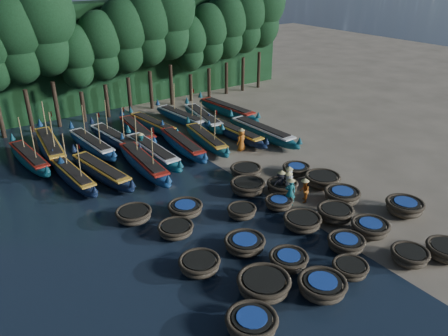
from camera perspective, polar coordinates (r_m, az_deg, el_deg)
ground at (r=28.11m, az=4.98°, el=-3.23°), size 120.00×120.00×0.00m
foliage_wall at (r=45.89m, az=-14.59°, el=14.08°), size 40.00×3.00×10.00m
coracle_0 at (r=18.35m, az=3.63°, el=-19.61°), size 2.58×2.58×0.84m
coracle_1 at (r=20.42m, az=12.69°, el=-14.84°), size 2.63×2.63×0.79m
coracle_2 at (r=21.83m, az=16.14°, el=-12.53°), size 1.89×1.89×0.67m
coracle_3 at (r=23.56m, az=23.08°, el=-10.51°), size 1.98×1.98×0.73m
coracle_4 at (r=24.66m, az=27.00°, el=-9.57°), size 2.08×2.08×0.77m
coracle_5 at (r=20.07m, az=5.20°, el=-14.94°), size 2.46×2.46×0.85m
coracle_6 at (r=21.68m, az=8.43°, el=-11.82°), size 2.27×2.27×0.73m
coracle_7 at (r=23.46m, az=15.65°, el=-9.43°), size 2.37×2.37×0.70m
coracle_8 at (r=24.96m, az=18.53°, el=-7.42°), size 2.09×2.09×0.79m
coracle_9 at (r=27.60m, az=22.52°, el=-4.69°), size 2.22×2.22×0.85m
coracle_10 at (r=21.27m, az=-3.22°, el=-12.45°), size 2.38×2.38×0.71m
coracle_11 at (r=22.60m, az=2.72°, el=-9.84°), size 2.50×2.50×0.71m
coracle_12 at (r=24.63m, az=10.19°, el=-6.92°), size 2.19×2.19×0.75m
coracle_13 at (r=25.71m, az=14.32°, el=-5.75°), size 2.09×2.09×0.82m
coracle_14 at (r=27.62m, az=15.15°, el=-3.51°), size 2.24×2.24×0.84m
coracle_15 at (r=23.88m, az=-6.32°, el=-7.97°), size 2.36×2.36×0.64m
coracle_16 at (r=25.28m, az=2.33°, el=-5.70°), size 1.72×1.72×0.67m
coracle_17 at (r=26.34m, az=7.18°, el=-4.54°), size 1.92×1.92×0.64m
coracle_18 at (r=27.99m, az=7.61°, el=-2.44°), size 2.22×2.22×0.80m
coracle_19 at (r=29.39m, az=12.73°, el=-1.48°), size 2.61×2.61×0.78m
coracle_20 at (r=25.43m, az=-11.70°, el=-6.00°), size 2.50×2.50×0.72m
coracle_21 at (r=25.57m, az=-5.08°, el=-5.31°), size 2.43×2.43×0.71m
coracle_22 at (r=27.75m, az=3.10°, el=-2.44°), size 2.24×2.24×0.85m
coracle_23 at (r=29.79m, az=2.87°, el=-0.43°), size 2.30×2.30×0.80m
coracle_24 at (r=30.61m, az=9.41°, el=-0.16°), size 2.10×2.10×0.67m
long_boat_1 at (r=30.73m, az=-19.13°, el=-0.96°), size 1.76×7.47×3.18m
long_boat_2 at (r=30.73m, az=-15.74°, el=-0.40°), size 2.56×7.98×1.42m
long_boat_3 at (r=31.20m, az=-10.49°, el=0.66°), size 2.03×8.67×3.69m
long_boat_4 at (r=32.97m, az=-9.36°, el=2.13°), size 1.59×8.63×1.52m
long_boat_5 at (r=34.09m, az=-5.49°, el=3.10°), size 2.16×8.09×1.43m
long_boat_6 at (r=34.97m, az=-2.36°, el=3.76°), size 2.50×7.79×3.34m
long_boat_7 at (r=36.19m, az=1.52°, el=4.54°), size 1.71×7.88×1.39m
long_boat_8 at (r=36.43m, az=5.00°, el=4.70°), size 1.89×8.81×1.55m
long_boat_9 at (r=34.59m, az=-24.08°, el=1.20°), size 1.97×7.83×3.34m
long_boat_10 at (r=35.93m, az=-21.74°, el=2.64°), size 2.42×8.94×3.82m
long_boat_11 at (r=35.49m, az=-16.91°, el=2.99°), size 2.01×8.03×3.42m
long_boat_12 at (r=36.14m, az=-14.12°, el=3.76°), size 2.27×8.12×3.47m
long_boat_13 at (r=37.50m, az=-11.29°, el=4.82°), size 2.02×7.99×1.41m
long_boat_14 at (r=38.70m, az=-9.30°, el=5.60°), size 2.13×7.59×1.34m
long_boat_15 at (r=40.10m, az=-5.54°, el=6.59°), size 2.25×8.13×3.47m
long_boat_16 at (r=39.70m, az=-2.74°, el=6.52°), size 2.90×8.42×1.50m
long_boat_17 at (r=41.91m, az=0.43°, el=7.61°), size 2.28×8.80×1.55m
fisherman_0 at (r=28.25m, az=8.44°, el=-1.32°), size 0.64×0.85×1.77m
fisherman_1 at (r=26.47m, az=8.65°, el=-3.01°), size 0.75×0.71×1.93m
fisherman_2 at (r=27.08m, az=10.45°, el=-2.84°), size 0.91×0.91×1.69m
fisherman_3 at (r=27.53m, az=7.46°, el=-1.98°), size 1.22×1.00×1.85m
fisherman_4 at (r=27.54m, az=8.35°, el=-2.02°), size 0.71×1.02×1.80m
fisherman_5 at (r=33.98m, az=-10.76°, el=3.21°), size 0.75×1.55×1.80m
fisherman_6 at (r=33.90m, az=2.29°, el=3.76°), size 0.95×0.73×1.93m
tree_3 at (r=39.61m, az=-25.72°, el=15.17°), size 4.92×4.92×11.60m
tree_4 at (r=40.00m, az=-22.60°, el=16.78°), size 5.34×5.34×12.58m
tree_5 at (r=41.01m, az=-18.80°, el=13.66°), size 3.68×3.68×8.68m
tree_6 at (r=41.61m, az=-15.85°, el=15.15°), size 4.09×4.09×9.65m
tree_7 at (r=42.34m, az=-12.96°, el=16.54°), size 4.51×4.51×10.63m
tree_8 at (r=43.19m, az=-10.13°, el=17.85°), size 4.92×4.92×11.60m
tree_9 at (r=44.15m, az=-7.37°, el=19.07°), size 5.34×5.34×12.58m
tree_10 at (r=45.65m, az=-4.55°, el=15.97°), size 3.68×3.68×8.68m
tree_11 at (r=46.76m, az=-2.07°, el=17.10°), size 4.09×4.09×9.65m
tree_12 at (r=47.97m, az=0.33°, el=18.14°), size 4.51×4.51×10.63m
tree_13 at (r=49.26m, az=2.63°, el=19.10°), size 4.92×4.92×11.60m
tree_14 at (r=50.63m, az=4.83°, el=19.98°), size 5.34×5.34×12.58m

